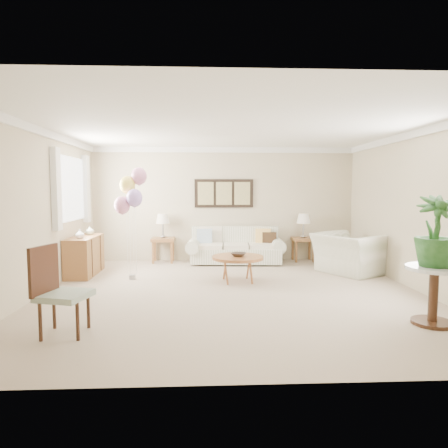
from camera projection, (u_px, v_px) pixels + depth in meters
name	position (u px, v px, depth m)	size (l,w,h in m)	color
ground_plane	(232.00, 293.00, 6.35)	(6.00, 6.00, 0.00)	tan
room_shell	(225.00, 190.00, 6.30)	(6.04, 6.04, 2.60)	beige
wall_art_triptych	(224.00, 193.00, 9.17)	(1.35, 0.06, 0.65)	black
sofa	(236.00, 249.00, 8.92)	(2.21, 0.93, 0.80)	silver
end_table_left	(163.00, 242.00, 8.98)	(0.51, 0.46, 0.56)	brown
end_table_right	(303.00, 241.00, 9.14)	(0.50, 0.45, 0.54)	brown
lamp_left	(163.00, 220.00, 8.94)	(0.31, 0.31, 0.54)	gray
lamp_right	(304.00, 219.00, 9.10)	(0.31, 0.31, 0.55)	gray
coffee_table	(238.00, 258.00, 7.08)	(0.92, 0.92, 0.46)	#9B4F2E
decor_bowl	(238.00, 255.00, 7.04)	(0.26, 0.26, 0.06)	#32271F
armchair	(349.00, 253.00, 7.83)	(1.20, 1.05, 0.78)	silver
side_table	(434.00, 281.00, 4.83)	(0.66, 0.66, 0.72)	silver
potted_plant	(435.00, 231.00, 4.77)	(0.48, 0.48, 0.86)	#194716
accent_chair	(58.00, 289.00, 4.49)	(0.61, 0.61, 1.02)	#90A18D
credenza	(85.00, 256.00, 7.69)	(0.46, 1.20, 0.74)	brown
vase_white	(80.00, 234.00, 7.33)	(0.16, 0.16, 0.17)	silver
vase_sage	(90.00, 230.00, 7.97)	(0.16, 0.16, 0.17)	#ACBCA5
balloon_cluster	(131.00, 192.00, 7.19)	(0.57, 0.48, 2.05)	gray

